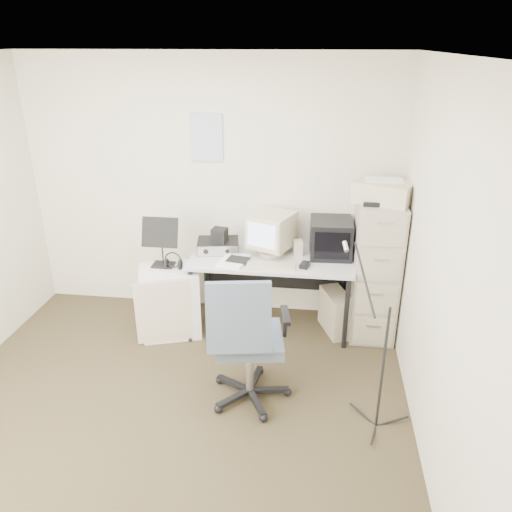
# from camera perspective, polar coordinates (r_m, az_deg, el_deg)

# --- Properties ---
(floor) EXTENTS (3.60, 3.60, 0.01)m
(floor) POSITION_cam_1_polar(r_m,az_deg,el_deg) (3.92, -10.34, -18.17)
(floor) COLOR #352E23
(floor) RESTS_ON ground
(ceiling) EXTENTS (3.60, 3.60, 0.01)m
(ceiling) POSITION_cam_1_polar(r_m,az_deg,el_deg) (2.95, -14.08, 21.35)
(ceiling) COLOR white
(ceiling) RESTS_ON ground
(wall_back) EXTENTS (3.60, 0.02, 2.50)m
(wall_back) POSITION_cam_1_polar(r_m,az_deg,el_deg) (4.86, -5.18, 7.56)
(wall_back) COLOR beige
(wall_back) RESTS_ON ground
(wall_right) EXTENTS (0.02, 3.60, 2.50)m
(wall_right) POSITION_cam_1_polar(r_m,az_deg,el_deg) (3.16, 20.72, -2.99)
(wall_right) COLOR beige
(wall_right) RESTS_ON ground
(wall_calendar) EXTENTS (0.30, 0.02, 0.44)m
(wall_calendar) POSITION_cam_1_polar(r_m,az_deg,el_deg) (4.74, -5.67, 13.34)
(wall_calendar) COLOR white
(wall_calendar) RESTS_ON wall_back
(filing_cabinet) EXTENTS (0.40, 0.60, 1.30)m
(filing_cabinet) POSITION_cam_1_polar(r_m,az_deg,el_deg) (4.69, 13.44, -1.45)
(filing_cabinet) COLOR #A59989
(filing_cabinet) RESTS_ON floor
(printer) EXTENTS (0.56, 0.48, 0.18)m
(printer) POSITION_cam_1_polar(r_m,az_deg,el_deg) (4.40, 14.39, 7.10)
(printer) COLOR beige
(printer) RESTS_ON filing_cabinet
(desk) EXTENTS (1.50, 0.70, 0.73)m
(desk) POSITION_cam_1_polar(r_m,az_deg,el_deg) (4.78, 1.73, -4.12)
(desk) COLOR #BCBCBC
(desk) RESTS_ON floor
(crt_monitor) EXTENTS (0.47, 0.48, 0.39)m
(crt_monitor) POSITION_cam_1_polar(r_m,az_deg,el_deg) (4.63, 1.83, 2.57)
(crt_monitor) COLOR beige
(crt_monitor) RESTS_ON desk
(crt_tv) EXTENTS (0.39, 0.41, 0.34)m
(crt_tv) POSITION_cam_1_polar(r_m,az_deg,el_deg) (4.65, 8.53, 2.09)
(crt_tv) COLOR black
(crt_tv) RESTS_ON desk
(desk_speaker) EXTENTS (0.10, 0.10, 0.15)m
(desk_speaker) POSITION_cam_1_polar(r_m,az_deg,el_deg) (4.63, 4.81, 0.93)
(desk_speaker) COLOR beige
(desk_speaker) RESTS_ON desk
(keyboard) EXTENTS (0.43, 0.18, 0.02)m
(keyboard) POSITION_cam_1_polar(r_m,az_deg,el_deg) (4.40, 1.69, -1.18)
(keyboard) COLOR beige
(keyboard) RESTS_ON desk
(mouse) EXTENTS (0.10, 0.14, 0.04)m
(mouse) POSITION_cam_1_polar(r_m,az_deg,el_deg) (4.43, 5.60, -1.03)
(mouse) COLOR black
(mouse) RESTS_ON desk
(radio_receiver) EXTENTS (0.43, 0.34, 0.11)m
(radio_receiver) POSITION_cam_1_polar(r_m,az_deg,el_deg) (4.74, -4.34, 1.19)
(radio_receiver) COLOR black
(radio_receiver) RESTS_ON desk
(radio_speaker) EXTENTS (0.15, 0.14, 0.13)m
(radio_speaker) POSITION_cam_1_polar(r_m,az_deg,el_deg) (4.66, -4.19, 2.39)
(radio_speaker) COLOR black
(radio_speaker) RESTS_ON radio_receiver
(papers) EXTENTS (0.29, 0.35, 0.02)m
(papers) POSITION_cam_1_polar(r_m,az_deg,el_deg) (4.52, -2.57, -0.54)
(papers) COLOR white
(papers) RESTS_ON desk
(pc_tower) EXTENTS (0.33, 0.47, 0.40)m
(pc_tower) POSITION_cam_1_polar(r_m,az_deg,el_deg) (4.83, 9.09, -6.35)
(pc_tower) COLOR beige
(pc_tower) RESTS_ON floor
(office_chair) EXTENTS (0.73, 0.73, 1.10)m
(office_chair) POSITION_cam_1_polar(r_m,az_deg,el_deg) (3.75, -0.76, -9.24)
(office_chair) COLOR slate
(office_chair) RESTS_ON floor
(side_cart) EXTENTS (0.63, 0.56, 0.65)m
(side_cart) POSITION_cam_1_polar(r_m,az_deg,el_deg) (4.76, -9.74, -5.08)
(side_cart) COLOR silver
(side_cart) RESTS_ON floor
(music_stand) EXTENTS (0.36, 0.23, 0.48)m
(music_stand) POSITION_cam_1_polar(r_m,az_deg,el_deg) (4.61, -10.73, 1.65)
(music_stand) COLOR black
(music_stand) RESTS_ON side_cart
(headphones) EXTENTS (0.18, 0.18, 0.03)m
(headphones) POSITION_cam_1_polar(r_m,az_deg,el_deg) (4.60, -9.44, -0.80)
(headphones) COLOR black
(headphones) RESTS_ON side_cart
(mic_stand) EXTENTS (0.02, 0.02, 1.28)m
(mic_stand) POSITION_cam_1_polar(r_m,az_deg,el_deg) (3.54, 14.51, -10.49)
(mic_stand) COLOR black
(mic_stand) RESTS_ON floor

